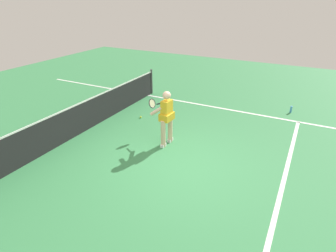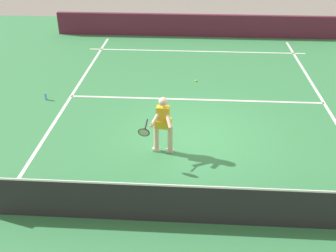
# 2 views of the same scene
# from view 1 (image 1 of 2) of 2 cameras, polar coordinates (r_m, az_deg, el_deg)

# --- Properties ---
(ground_plane) EXTENTS (25.10, 25.10, 0.00)m
(ground_plane) POSITION_cam_1_polar(r_m,az_deg,el_deg) (7.05, 2.48, -7.94)
(ground_plane) COLOR #38844C
(service_line_marking) EXTENTS (8.28, 0.10, 0.01)m
(service_line_marking) POSITION_cam_1_polar(r_m,az_deg,el_deg) (6.61, 21.76, -12.55)
(service_line_marking) COLOR white
(service_line_marking) RESTS_ON ground
(sideline_right_marking) EXTENTS (0.10, 17.31, 0.01)m
(sideline_right_marking) POSITION_cam_1_polar(r_m,az_deg,el_deg) (10.54, 12.12, 3.27)
(sideline_right_marking) COLOR white
(sideline_right_marking) RESTS_ON ground
(court_net) EXTENTS (8.96, 0.08, 1.03)m
(court_net) POSITION_cam_1_polar(r_m,az_deg,el_deg) (8.64, -18.44, 0.90)
(court_net) COLOR #4C4C51
(court_net) RESTS_ON ground
(tennis_player) EXTENTS (0.83, 0.92, 1.55)m
(tennis_player) POSITION_cam_1_polar(r_m,az_deg,el_deg) (7.63, -0.41, 2.05)
(tennis_player) COLOR beige
(tennis_player) RESTS_ON ground
(tennis_ball_near) EXTENTS (0.07, 0.07, 0.07)m
(tennis_ball_near) POSITION_cam_1_polar(r_m,az_deg,el_deg) (9.65, -5.55, 1.81)
(tennis_ball_near) COLOR #D1E533
(tennis_ball_near) RESTS_ON ground
(water_bottle) EXTENTS (0.07, 0.07, 0.24)m
(water_bottle) POSITION_cam_1_polar(r_m,az_deg,el_deg) (10.92, 23.56, 3.09)
(water_bottle) COLOR #4C9EE5
(water_bottle) RESTS_ON ground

